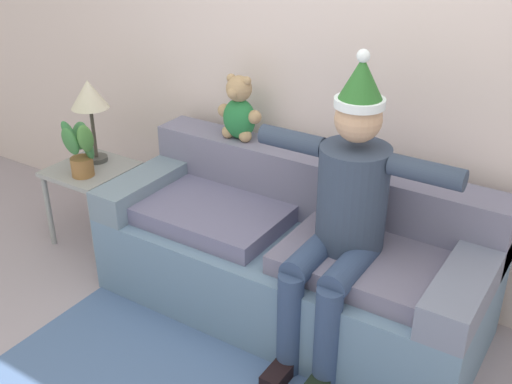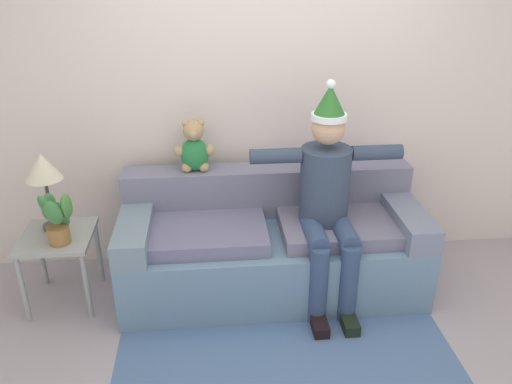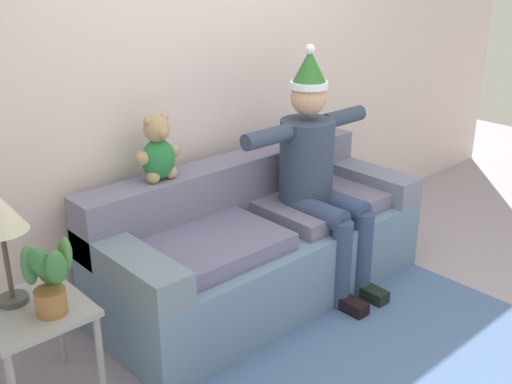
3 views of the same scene
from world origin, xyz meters
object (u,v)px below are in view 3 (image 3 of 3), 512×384
at_px(person_seated, 318,170).
at_px(potted_plant, 49,276).
at_px(teddy_bear, 158,151).
at_px(side_table, 34,324).
at_px(couch, 258,244).

bearing_deg(person_seated, potted_plant, -179.58).
distance_m(teddy_bear, side_table, 1.14).
relative_size(teddy_bear, side_table, 0.72).
bearing_deg(potted_plant, teddy_bear, 26.15).
bearing_deg(teddy_bear, person_seated, -25.73).
height_order(couch, side_table, couch).
height_order(teddy_bear, side_table, teddy_bear).
bearing_deg(person_seated, side_table, 176.86).
height_order(teddy_bear, potted_plant, teddy_bear).
distance_m(person_seated, teddy_bear, 1.00).
xyz_separation_m(person_seated, teddy_bear, (-0.88, 0.42, 0.21)).
bearing_deg(potted_plant, side_table, 117.14).
bearing_deg(couch, person_seated, -24.47).
bearing_deg(teddy_bear, couch, -26.56).
xyz_separation_m(couch, person_seated, (0.35, -0.16, 0.45)).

